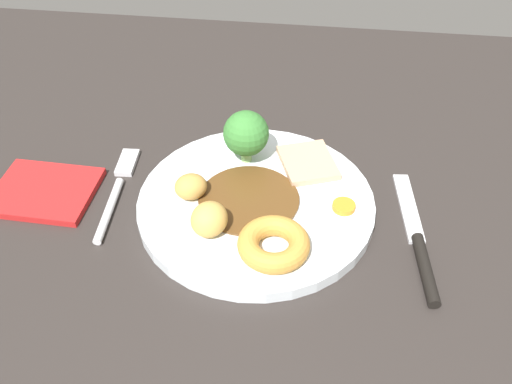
# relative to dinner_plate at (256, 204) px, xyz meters

# --- Properties ---
(dining_table) EXTENTS (1.20, 0.84, 0.04)m
(dining_table) POSITION_rel_dinner_plate_xyz_m (-0.01, 0.03, -0.02)
(dining_table) COLOR #2B2623
(dining_table) RESTS_ON ground
(dinner_plate) EXTENTS (0.25, 0.25, 0.01)m
(dinner_plate) POSITION_rel_dinner_plate_xyz_m (0.00, 0.00, 0.00)
(dinner_plate) COLOR white
(dinner_plate) RESTS_ON dining_table
(gravy_pool) EXTENTS (0.11, 0.11, 0.00)m
(gravy_pool) POSITION_rel_dinner_plate_xyz_m (-0.01, -0.00, 0.01)
(gravy_pool) COLOR #563819
(gravy_pool) RESTS_ON dinner_plate
(meat_slice_main) EXTENTS (0.08, 0.08, 0.01)m
(meat_slice_main) POSITION_rel_dinner_plate_xyz_m (0.05, 0.06, 0.01)
(meat_slice_main) COLOR tan
(meat_slice_main) RESTS_ON dinner_plate
(yorkshire_pudding) EXTENTS (0.07, 0.07, 0.02)m
(yorkshire_pudding) POSITION_rel_dinner_plate_xyz_m (0.03, -0.07, 0.02)
(yorkshire_pudding) COLOR #C68938
(yorkshire_pudding) RESTS_ON dinner_plate
(roast_potato_left) EXTENTS (0.05, 0.05, 0.03)m
(roast_potato_left) POSITION_rel_dinner_plate_xyz_m (-0.04, -0.05, 0.02)
(roast_potato_left) COLOR tan
(roast_potato_left) RESTS_ON dinner_plate
(roast_potato_right) EXTENTS (0.04, 0.04, 0.03)m
(roast_potato_right) POSITION_rel_dinner_plate_xyz_m (-0.07, -0.00, 0.02)
(roast_potato_right) COLOR #BC8C42
(roast_potato_right) RESTS_ON dinner_plate
(carrot_coin_front) EXTENTS (0.02, 0.02, 0.01)m
(carrot_coin_front) POSITION_rel_dinner_plate_xyz_m (0.09, -0.00, 0.01)
(carrot_coin_front) COLOR orange
(carrot_coin_front) RESTS_ON dinner_plate
(broccoli_floret) EXTENTS (0.05, 0.05, 0.06)m
(broccoli_floret) POSITION_rel_dinner_plate_xyz_m (-0.02, 0.06, 0.04)
(broccoli_floret) COLOR #8CB766
(broccoli_floret) RESTS_ON dinner_plate
(fork) EXTENTS (0.02, 0.15, 0.01)m
(fork) POSITION_rel_dinner_plate_xyz_m (-0.16, 0.01, -0.00)
(fork) COLOR silver
(fork) RESTS_ON dining_table
(knife) EXTENTS (0.03, 0.19, 0.01)m
(knife) POSITION_rel_dinner_plate_xyz_m (0.17, -0.04, -0.00)
(knife) COLOR black
(knife) RESTS_ON dining_table
(folded_napkin) EXTENTS (0.11, 0.09, 0.01)m
(folded_napkin) POSITION_rel_dinner_plate_xyz_m (-0.24, -0.01, -0.00)
(folded_napkin) COLOR red
(folded_napkin) RESTS_ON dining_table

